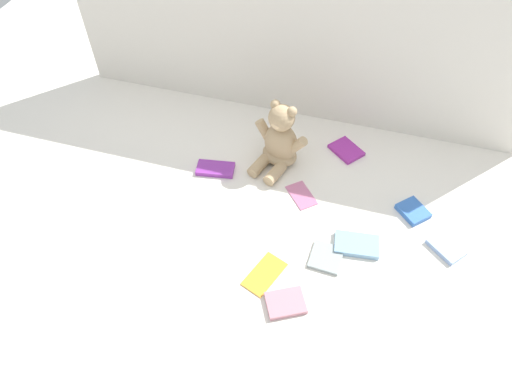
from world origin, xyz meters
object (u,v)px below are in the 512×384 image
book_case_7 (413,211)px  book_case_4 (326,257)px  teddy_bear (280,142)px  book_case_3 (264,274)px  book_case_5 (446,247)px  book_case_1 (357,245)px  book_case_2 (346,150)px  book_case_6 (215,169)px  book_case_0 (286,303)px  book_case_8 (301,195)px

book_case_7 → book_case_4: bearing=1.5°
teddy_bear → book_case_4: size_ratio=2.54×
book_case_3 → book_case_5: 0.56m
book_case_1 → book_case_2: book_case_1 is taller
book_case_6 → book_case_7: size_ratio=1.43×
teddy_bear → book_case_2: teddy_bear is taller
teddy_bear → book_case_1: 0.43m
book_case_7 → book_case_0: bearing=8.5°
teddy_bear → book_case_5: teddy_bear is taller
book_case_2 → book_case_5: 0.49m
book_case_4 → book_case_6: 0.50m
book_case_6 → book_case_7: book_case_7 is taller
book_case_8 → book_case_0: bearing=55.2°
book_case_0 → book_case_7: (0.32, 0.42, 0.00)m
book_case_1 → book_case_4: size_ratio=1.38×
teddy_bear → book_case_0: (0.16, -0.53, -0.08)m
book_case_5 → book_case_8: size_ratio=0.92×
book_case_2 → book_case_6: (-0.42, -0.22, 0.00)m
book_case_3 → book_case_5: bearing=46.2°
book_case_4 → book_case_5: size_ratio=0.94×
book_case_3 → book_case_6: size_ratio=1.06×
teddy_bear → book_case_6: (-0.20, -0.11, -0.08)m
book_case_3 → book_case_7: 0.53m
book_case_2 → book_case_3: size_ratio=0.81×
book_case_5 → book_case_7: 0.15m
book_case_3 → book_case_4: (0.16, 0.10, 0.00)m
book_case_5 → book_case_8: (-0.46, 0.08, -0.00)m
book_case_0 → book_case_4: 0.19m
book_case_1 → book_case_2: (-0.09, 0.40, -0.00)m
book_case_3 → book_case_8: (0.04, 0.32, -0.00)m
book_case_0 → book_case_8: (-0.04, 0.40, -0.00)m
book_case_8 → book_case_6: bearing=-46.1°
book_case_3 → book_case_4: bearing=53.5°
book_case_6 → book_case_8: 0.31m
book_case_0 → book_case_8: book_case_0 is taller
book_case_4 → book_case_3: bearing=-144.3°
book_case_0 → book_case_3: bearing=-160.3°
book_case_0 → book_case_6: 0.55m
book_case_1 → book_case_6: book_case_1 is taller
teddy_bear → book_case_0: teddy_bear is taller
teddy_bear → book_case_6: bearing=-133.5°
book_case_0 → book_case_8: 0.40m
book_case_2 → book_case_8: (-0.11, -0.25, -0.00)m
teddy_bear → book_case_0: size_ratio=2.32×
book_case_6 → book_case_8: bearing=75.6°
teddy_bear → book_case_7: 0.49m
book_case_5 → book_case_2: bearing=-92.7°
book_case_2 → book_case_1: bearing=52.4°
teddy_bear → book_case_4: bearing=-38.4°
book_case_6 → book_case_0: bearing=30.7°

